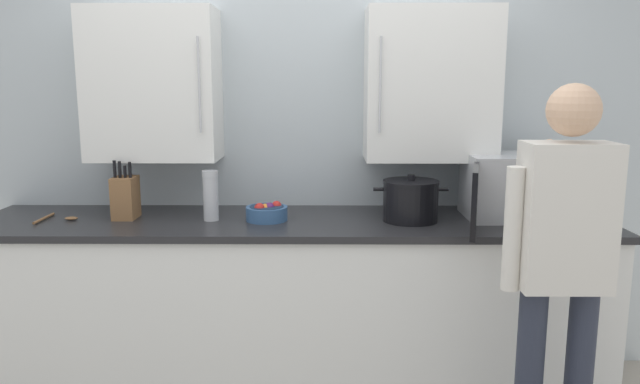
% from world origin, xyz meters
% --- Properties ---
extents(back_wall_tiled, '(4.09, 0.44, 2.58)m').
position_xyz_m(back_wall_tiled, '(0.00, 1.11, 1.37)').
color(back_wall_tiled, '#B2BCC1').
rests_on(back_wall_tiled, ground_plane).
extents(counter_unit, '(3.21, 0.72, 0.94)m').
position_xyz_m(counter_unit, '(0.00, 0.76, 0.47)').
color(counter_unit, white).
rests_on(counter_unit, ground_plane).
extents(microwave_oven, '(0.63, 0.74, 0.33)m').
position_xyz_m(microwave_oven, '(1.13, 0.80, 1.10)').
color(microwave_oven, '#B7BABF').
rests_on(microwave_oven, counter_unit).
extents(thermos_flask, '(0.08, 0.08, 0.25)m').
position_xyz_m(thermos_flask, '(-0.40, 0.73, 1.06)').
color(thermos_flask, '#B7BABF').
rests_on(thermos_flask, counter_unit).
extents(wooden_spoon, '(0.18, 0.22, 0.02)m').
position_xyz_m(wooden_spoon, '(-1.18, 0.73, 0.95)').
color(wooden_spoon, brown).
rests_on(wooden_spoon, counter_unit).
extents(knife_block, '(0.11, 0.15, 0.30)m').
position_xyz_m(knife_block, '(-0.84, 0.78, 1.05)').
color(knife_block, brown).
rests_on(knife_block, counter_unit).
extents(fruit_bowl, '(0.21, 0.21, 0.09)m').
position_xyz_m(fruit_bowl, '(-0.12, 0.73, 0.98)').
color(fruit_bowl, '#335684').
rests_on(fruit_bowl, counter_unit).
extents(stock_pot, '(0.37, 0.28, 0.24)m').
position_xyz_m(stock_pot, '(0.60, 0.73, 1.04)').
color(stock_pot, black).
rests_on(stock_pot, counter_unit).
extents(person_figure, '(0.44, 0.57, 1.62)m').
position_xyz_m(person_figure, '(1.10, 0.04, 0.97)').
color(person_figure, '#282D3D').
rests_on(person_figure, ground_plane).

